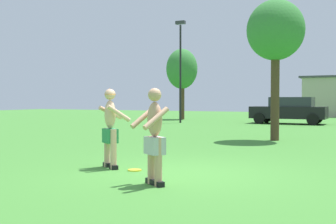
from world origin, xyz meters
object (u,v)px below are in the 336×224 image
Objects in this scene: player_near at (154,134)px; frisbee at (135,170)px; player_in_green at (110,124)px; tree_left_field at (182,70)px; car_black_mid_lot at (289,110)px; lamp_post at (180,61)px; tree_behind_players at (276,32)px.

player_near is 1.75m from frisbee.
tree_left_field reaches higher than player_in_green.
car_black_mid_lot is 0.69× the size of lamp_post.
frisbee is at bearing 132.86° from player_near.
tree_left_field is (-7.95, 2.29, 2.75)m from car_black_mid_lot.
player_in_green is at bearing -70.29° from tree_left_field.
tree_behind_players is (1.29, 7.67, 3.81)m from frisbee.
player_in_green is (-1.67, 1.19, 0.06)m from player_near.
tree_left_field is at bearing 111.21° from frisbee.
lamp_post is 11.44m from tree_behind_players.
player_near is 9.27m from tree_behind_players.
player_near is 0.27× the size of lamp_post.
tree_behind_players is (9.24, -12.83, 0.25)m from tree_left_field.
tree_behind_players is (1.92, 7.59, 2.90)m from player_in_green.
lamp_post is at bearing 110.84° from frisbee.
lamp_post reaches higher than tree_left_field.
player_near is at bearing -91.67° from tree_behind_players.
tree_behind_players reaches higher than player_in_green.
player_near is 0.33× the size of tree_left_field.
player_near is 19.10m from lamp_post.
tree_left_field is at bearing 125.77° from tree_behind_players.
lamp_post reaches higher than player_near.
player_in_green reaches higher than frisbee.
car_black_mid_lot is at bearing 93.07° from player_near.
player_in_green is 8.35m from tree_behind_players.
lamp_post is (-6.21, 16.32, 3.77)m from frisbee.
player_in_green is 5.96× the size of frisbee.
lamp_post reaches higher than frisbee.
tree_left_field is (-1.75, 4.19, -0.20)m from lamp_post.
tree_left_field is at bearing 112.58° from player_near.
frisbee is at bearing -69.16° from lamp_post.
tree_behind_players is at bearing 80.46° from frisbee.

